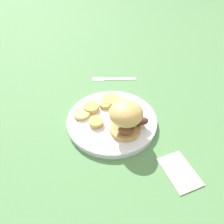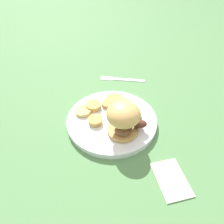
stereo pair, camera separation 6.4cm
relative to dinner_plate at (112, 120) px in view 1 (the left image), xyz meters
The scene contains 11 objects.
ground_plane 0.01m from the dinner_plate, ahead, with size 4.00×4.00×0.00m, color #4C7A47.
dinner_plate is the anchor object (origin of this frame).
sandwich 0.09m from the dinner_plate, 77.67° to the right, with size 0.12×0.09×0.10m.
potato_round_0 0.08m from the dinner_plate, 65.14° to the left, with size 0.06×0.06×0.01m, color tan.
potato_round_1 0.05m from the dinner_plate, behind, with size 0.04×0.04×0.01m, color tan.
potato_round_2 0.08m from the dinner_plate, 121.16° to the left, with size 0.05×0.05×0.01m, color tan.
potato_round_3 0.07m from the dinner_plate, 34.69° to the left, with size 0.04×0.04×0.02m, color tan.
potato_round_4 0.09m from the dinner_plate, 144.05° to the left, with size 0.05×0.05×0.01m, color #DBB766.
potato_round_5 0.06m from the dinner_plate, 84.05° to the left, with size 0.04×0.04×0.01m, color tan.
fork 0.23m from the dinner_plate, 61.47° to the left, with size 0.16×0.09×0.00m.
napkin 0.24m from the dinner_plate, 72.73° to the right, with size 0.11×0.07×0.01m, color beige.
Camera 1 is at (-0.21, -0.41, 0.48)m, focal length 35.00 mm.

